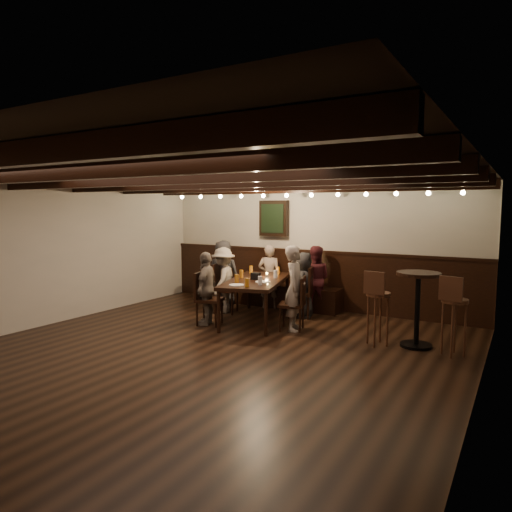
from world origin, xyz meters
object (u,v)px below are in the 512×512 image
Objects in this scene: person_bench_centre at (269,276)px; person_right_far at (295,288)px; person_bench_right at (314,279)px; chair_left_near at (225,298)px; dining_table at (256,283)px; person_bench_left at (223,274)px; bar_stool_right at (454,326)px; person_left_far at (207,288)px; bar_stool_left at (378,318)px; high_top_table at (418,298)px; chair_right_near at (301,302)px; person_right_near at (303,285)px; person_left_near at (223,280)px; chair_right_far at (293,314)px; chair_left_far at (209,308)px.

person_right_far is (1.15, -1.22, 0.06)m from person_bench_centre.
chair_left_near is at bearing 15.53° from person_bench_right.
person_bench_left reaches higher than dining_table.
dining_table is at bearing 135.00° from person_bench_left.
bar_stool_right is at bearing 134.92° from person_bench_right.
dining_table is 0.88m from person_left_far.
bar_stool_left is at bearing 62.70° from chair_left_near.
high_top_table is at bearing 152.38° from person_bench_left.
bar_stool_left is at bearing 147.46° from person_bench_left.
chair_right_near is 0.68× the size of person_bench_left.
person_bench_left is at bearing 135.00° from dining_table.
person_right_near is at bearing 159.71° from high_top_table.
chair_left_near is 1.00m from person_bench_centre.
person_left_near is 1.50m from person_right_near.
chair_right_far is at bearing 90.00° from person_right_far.
person_right_near is at bearing -90.00° from chair_right_near.
high_top_table is at bearing -126.89° from person_right_near.
bar_stool_right is at bearing -108.56° from person_right_far.
person_right_far reaches higher than dining_table.
dining_table is 0.94m from chair_left_far.
person_right_near is at bearing 121.50° from chair_left_far.
person_bench_centre is 3.23m from high_top_table.
person_bench_right is 2.46m from high_top_table.
chair_right_far is 0.96m from person_right_near.
chair_left_near is 1.50m from person_right_near.
person_left_far is at bearing 120.96° from person_right_near.
person_right_near is 0.90m from person_right_far.
chair_right_far is (1.38, 0.41, -0.01)m from chair_left_far.
dining_table is 1.05m from person_bench_centre.
chair_left_far is 0.65× the size of person_right_far.
person_bench_left is 4.44m from bar_stool_right.
person_right_near is at bearing 173.95° from bar_stool_right.
person_bench_right reaches higher than dining_table.
bar_stool_right is (2.37, -0.08, -0.28)m from person_right_far.
person_right_far is at bearing -168.26° from bar_stool_right.
person_bench_centre is 1.68m from person_left_far.
chair_right_near is 1.93m from bar_stool_left.
person_bench_left is (-1.12, 0.61, -0.00)m from dining_table.
chair_left_near is 0.85× the size of bar_stool_left.
person_bench_right is 1.18× the size of high_top_table.
dining_table is 1.59× the size of person_bench_left.
dining_table is at bearing -171.59° from bar_stool_right.
chair_left_far is 0.35m from person_left_far.
person_bench_centre is at bearing 128.66° from person_left_near.
bar_stool_left is at bearing -112.06° from person_right_far.
person_right_far reaches higher than person_bench_right.
person_bench_centre is 1.02× the size of person_left_near.
person_bench_centre is 0.96m from person_left_near.
person_right_far is at bearing 116.57° from person_bench_centre.
dining_table is 1.69× the size of person_bench_centre.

